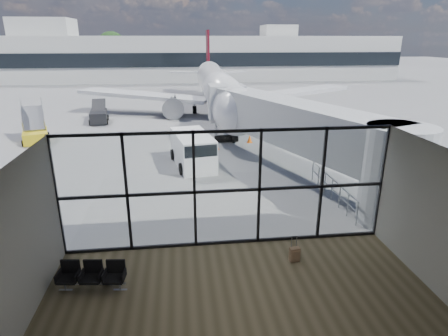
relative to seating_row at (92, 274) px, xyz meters
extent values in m
plane|color=slate|center=(4.54, 42.20, -0.51)|extent=(220.00, 220.00, 0.00)
cube|color=brown|center=(4.54, -1.80, -0.51)|extent=(12.00, 8.00, 0.01)
cube|color=silver|center=(4.54, -1.80, 3.99)|extent=(12.00, 8.00, 0.02)
cube|color=beige|center=(-1.46, -1.80, 1.74)|extent=(0.02, 8.00, 4.50)
cube|color=white|center=(4.54, 2.20, 1.74)|extent=(12.00, 0.04, 4.50)
cube|color=black|center=(4.54, 2.20, -0.45)|extent=(12.00, 0.12, 0.10)
cube|color=black|center=(4.54, 2.20, 1.69)|extent=(12.00, 0.12, 0.10)
cube|color=black|center=(4.54, 2.20, 3.93)|extent=(12.00, 0.12, 0.10)
cube|color=black|center=(-1.46, 2.20, 1.74)|extent=(0.10, 0.12, 4.50)
cube|color=black|center=(0.94, 2.20, 1.74)|extent=(0.10, 0.12, 4.50)
cube|color=black|center=(3.34, 2.20, 1.74)|extent=(0.10, 0.12, 4.50)
cube|color=black|center=(5.74, 2.20, 1.74)|extent=(0.10, 0.12, 4.50)
cube|color=black|center=(8.14, 2.20, 1.74)|extent=(0.10, 0.12, 4.50)
cube|color=black|center=(10.54, 2.20, 1.74)|extent=(0.10, 0.12, 4.50)
cylinder|color=#979B9C|center=(11.74, 3.20, 1.59)|extent=(2.80, 2.80, 4.20)
cube|color=#979B9C|center=(9.09, 10.20, 2.49)|extent=(7.45, 14.81, 2.40)
cube|color=#979B9C|center=(6.44, 17.20, 2.49)|extent=(2.60, 2.20, 2.60)
cylinder|color=gray|center=(5.64, 17.20, 0.39)|extent=(0.20, 0.20, 1.80)
cylinder|color=gray|center=(7.24, 17.20, 0.39)|extent=(0.20, 0.20, 1.80)
cylinder|color=black|center=(6.44, 17.20, -0.26)|extent=(1.80, 0.56, 0.56)
cylinder|color=gray|center=(10.14, 3.00, 0.04)|extent=(0.06, 0.06, 1.10)
cylinder|color=gray|center=(10.14, 3.90, 0.04)|extent=(0.06, 0.06, 1.10)
cylinder|color=gray|center=(10.14, 4.80, 0.04)|extent=(0.06, 0.06, 1.10)
cylinder|color=gray|center=(10.14, 5.70, 0.04)|extent=(0.06, 0.06, 1.10)
cylinder|color=gray|center=(10.14, 6.60, 0.04)|extent=(0.06, 0.06, 1.10)
cylinder|color=gray|center=(10.14, 7.50, 0.04)|extent=(0.06, 0.06, 1.10)
cylinder|color=gray|center=(10.14, 8.40, 0.04)|extent=(0.06, 0.06, 1.10)
cylinder|color=gray|center=(10.14, 5.70, 0.57)|extent=(0.06, 5.40, 0.06)
cylinder|color=gray|center=(10.14, 5.70, 0.09)|extent=(0.06, 5.40, 0.06)
cube|color=#B4B4AF|center=(4.54, 64.20, 3.49)|extent=(80.00, 12.00, 8.00)
cube|color=black|center=(4.54, 58.10, 3.49)|extent=(80.00, 0.20, 2.40)
cube|color=#B4B4AF|center=(-20.46, 64.20, 8.99)|extent=(10.00, 8.00, 3.00)
cube|color=#B4B4AF|center=(22.54, 64.20, 8.49)|extent=(6.00, 6.00, 2.00)
cylinder|color=#382619|center=(-28.46, 74.20, 1.20)|extent=(0.50, 0.50, 3.42)
sphere|color=black|center=(-28.46, 74.20, 5.38)|extent=(6.27, 6.27, 6.27)
cylinder|color=#382619|center=(-22.46, 74.20, 0.84)|extent=(0.50, 0.50, 2.70)
sphere|color=black|center=(-22.46, 74.20, 4.14)|extent=(4.95, 4.95, 4.95)
cylinder|color=#382619|center=(-16.46, 74.20, 1.02)|extent=(0.50, 0.50, 3.06)
sphere|color=black|center=(-16.46, 74.20, 4.76)|extent=(5.61, 5.61, 5.61)
cylinder|color=#382619|center=(-10.46, 74.20, 1.20)|extent=(0.50, 0.50, 3.42)
sphere|color=black|center=(-10.46, 74.20, 5.38)|extent=(6.27, 6.27, 6.27)
cube|color=gray|center=(-0.01, -0.11, -0.28)|extent=(2.09, 0.31, 0.04)
cube|color=black|center=(-0.72, -0.03, -0.10)|extent=(0.65, 0.62, 0.08)
cube|color=black|center=(-0.69, 0.23, 0.15)|extent=(0.59, 0.13, 0.52)
cube|color=black|center=(-0.01, -0.11, -0.10)|extent=(0.65, 0.62, 0.08)
cube|color=black|center=(0.02, 0.15, 0.15)|extent=(0.59, 0.13, 0.52)
cube|color=black|center=(0.70, -0.19, -0.10)|extent=(0.65, 0.62, 0.08)
cube|color=black|center=(0.73, 0.07, 0.15)|extent=(0.59, 0.13, 0.52)
cylinder|color=gray|center=(-0.86, -0.02, -0.40)|extent=(0.06, 0.06, 0.24)
cylinder|color=gray|center=(0.84, -0.21, -0.40)|extent=(0.06, 0.06, 0.24)
cube|color=black|center=(0.40, 0.26, -0.32)|extent=(0.31, 0.24, 0.38)
cube|color=black|center=(0.43, 0.16, -0.32)|extent=(0.23, 0.11, 0.26)
cylinder|color=black|center=(0.38, 0.34, -0.13)|extent=(0.27, 0.13, 0.07)
cube|color=#8C6B4E|center=(6.75, 0.69, -0.24)|extent=(0.37, 0.26, 0.52)
cube|color=#8C6B4E|center=(6.77, 0.58, -0.24)|extent=(0.29, 0.08, 0.38)
cylinder|color=gray|center=(6.64, 0.77, 0.20)|extent=(0.02, 0.02, 0.43)
cylinder|color=gray|center=(6.83, 0.80, 0.20)|extent=(0.02, 0.02, 0.43)
cube|color=black|center=(6.74, 0.79, 0.42)|extent=(0.23, 0.06, 0.02)
cylinder|color=black|center=(6.64, 0.77, -0.49)|extent=(0.04, 0.06, 0.06)
cylinder|color=black|center=(6.83, 0.80, -0.49)|extent=(0.04, 0.06, 0.06)
cylinder|color=silver|center=(7.09, 28.52, 2.19)|extent=(3.68, 27.10, 3.34)
sphere|color=silver|center=(6.92, 15.00, 2.19)|extent=(3.34, 3.34, 3.34)
cone|color=silver|center=(7.29, 44.31, 2.46)|extent=(3.41, 5.45, 3.34)
cube|color=black|center=(6.93, 15.54, 2.64)|extent=(2.00, 1.11, 0.45)
cube|color=silver|center=(-0.56, 29.52, 1.42)|extent=(13.80, 7.25, 1.07)
cylinder|color=black|center=(2.39, 27.68, 0.52)|extent=(1.93, 3.09, 1.89)
cube|color=silver|center=(4.40, 43.89, 2.55)|extent=(5.20, 2.68, 0.16)
cube|color=silver|center=(14.77, 29.33, 1.42)|extent=(13.83, 6.95, 1.07)
cylinder|color=black|center=(11.77, 27.56, 0.52)|extent=(1.93, 3.09, 1.89)
cube|color=silver|center=(10.17, 43.82, 2.55)|extent=(5.18, 2.56, 0.16)
cube|color=#590C18|center=(7.29, 44.31, 5.44)|extent=(0.31, 3.43, 5.41)
cylinder|color=gray|center=(6.94, 16.80, 0.12)|extent=(0.18, 0.18, 1.26)
cylinder|color=black|center=(6.94, 16.80, -0.20)|extent=(0.23, 0.63, 0.63)
cylinder|color=black|center=(4.57, 29.01, -0.11)|extent=(0.42, 0.87, 0.87)
cylinder|color=black|center=(9.62, 28.94, -0.11)|extent=(0.42, 0.87, 0.87)
cube|color=white|center=(3.65, 11.88, 0.48)|extent=(2.74, 4.85, 1.99)
cube|color=black|center=(3.94, 10.22, 1.03)|extent=(2.07, 1.50, 0.70)
cylinder|color=black|center=(2.93, 10.24, -0.17)|extent=(0.36, 0.73, 0.70)
cylinder|color=black|center=(4.89, 10.58, -0.17)|extent=(0.36, 0.73, 0.70)
cylinder|color=black|center=(2.42, 13.18, -0.17)|extent=(0.36, 0.73, 0.70)
cylinder|color=black|center=(4.38, 13.52, -0.17)|extent=(0.36, 0.73, 0.70)
cube|color=black|center=(-4.58, 25.53, 0.06)|extent=(1.88, 3.31, 1.05)
cube|color=black|center=(-4.75, 26.78, 0.85)|extent=(1.60, 2.76, 1.08)
cylinder|color=black|center=(-5.16, 24.39, -0.25)|extent=(0.28, 0.55, 0.52)
cylinder|color=black|center=(-3.71, 24.59, -0.25)|extent=(0.28, 0.55, 0.52)
cylinder|color=black|center=(-5.45, 26.47, -0.25)|extent=(0.28, 0.55, 0.52)
cylinder|color=black|center=(-3.99, 26.67, -0.25)|extent=(0.28, 0.55, 0.52)
cube|color=gold|center=(-8.03, 18.92, -0.04)|extent=(2.53, 3.34, 0.84)
cube|color=gray|center=(-8.29, 19.72, 1.17)|extent=(2.15, 2.74, 1.56)
cylinder|color=black|center=(-8.50, 17.65, -0.28)|extent=(0.35, 0.51, 0.46)
cylinder|color=black|center=(-6.90, 18.18, -0.28)|extent=(0.35, 0.51, 0.46)
cylinder|color=black|center=(-9.16, 19.66, -0.28)|extent=(0.35, 0.51, 0.46)
cylinder|color=black|center=(-7.56, 20.18, -0.28)|extent=(0.35, 0.51, 0.46)
cube|color=orange|center=(5.50, 15.18, -0.50)|extent=(0.36, 0.36, 0.03)
cone|color=orange|center=(5.50, 15.18, -0.26)|extent=(0.34, 0.34, 0.51)
cube|color=#FC620D|center=(8.17, 16.77, -0.50)|extent=(0.41, 0.41, 0.03)
cone|color=#FC620D|center=(8.17, 16.77, -0.22)|extent=(0.39, 0.39, 0.58)
cube|color=orange|center=(4.34, 13.70, -0.50)|extent=(0.41, 0.41, 0.03)
cone|color=orange|center=(4.34, 13.70, -0.22)|extent=(0.39, 0.39, 0.58)
camera|label=1|loc=(2.88, -10.40, 6.96)|focal=30.00mm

